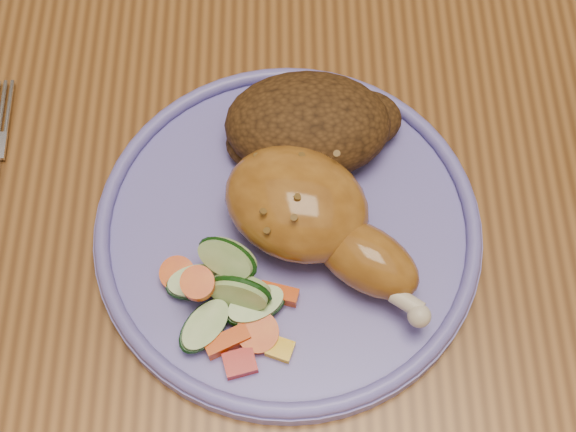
# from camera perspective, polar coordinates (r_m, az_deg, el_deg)

# --- Properties ---
(ground) EXTENTS (4.00, 4.00, 0.00)m
(ground) POSITION_cam_1_polar(r_m,az_deg,el_deg) (1.28, 4.82, -12.99)
(ground) COLOR #55341D
(ground) RESTS_ON ground
(dining_table) EXTENTS (0.90, 1.40, 0.75)m
(dining_table) POSITION_cam_1_polar(r_m,az_deg,el_deg) (0.66, 9.19, 1.39)
(dining_table) COLOR brown
(dining_table) RESTS_ON ground
(plate) EXTENTS (0.26, 0.26, 0.01)m
(plate) POSITION_cam_1_polar(r_m,az_deg,el_deg) (0.53, 0.00, -1.02)
(plate) COLOR #6961BB
(plate) RESTS_ON dining_table
(plate_rim) EXTENTS (0.25, 0.25, 0.01)m
(plate_rim) POSITION_cam_1_polar(r_m,az_deg,el_deg) (0.52, 0.00, -0.50)
(plate_rim) COLOR #6961BB
(plate_rim) RESTS_ON plate
(chicken_leg) EXTENTS (0.14, 0.14, 0.05)m
(chicken_leg) POSITION_cam_1_polar(r_m,az_deg,el_deg) (0.51, 1.80, -0.04)
(chicken_leg) COLOR #A06321
(chicken_leg) RESTS_ON plate
(rice_pilaf) EXTENTS (0.12, 0.08, 0.05)m
(rice_pilaf) POSITION_cam_1_polar(r_m,az_deg,el_deg) (0.55, 1.66, 6.48)
(rice_pilaf) COLOR #422710
(rice_pilaf) RESTS_ON plate
(vegetable_pile) EXTENTS (0.09, 0.09, 0.05)m
(vegetable_pile) POSITION_cam_1_polar(r_m,az_deg,el_deg) (0.50, -4.44, -5.79)
(vegetable_pile) COLOR #A50A05
(vegetable_pile) RESTS_ON plate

